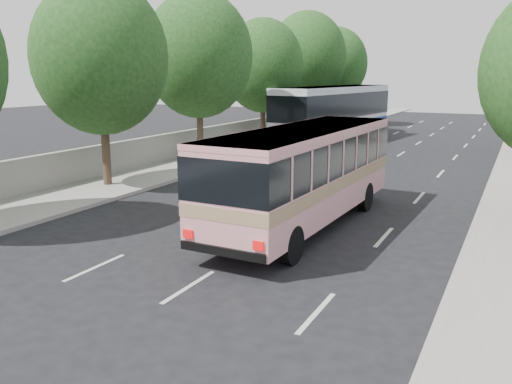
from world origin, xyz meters
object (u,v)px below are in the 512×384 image
Objects in this scene: pink_bus at (305,166)px; pink_taxi at (307,185)px; tour_coach_rear at (331,110)px; white_pickup at (299,159)px; tour_coach_front at (334,109)px.

pink_taxi is (-1.02, 2.87, -1.23)m from pink_bus.
tour_coach_rear is (-6.84, 23.09, 1.25)m from pink_taxi.
tour_coach_front reaches higher than white_pickup.
pink_taxi is 0.40× the size of tour_coach_rear.
white_pickup is (-3.85, 9.10, -1.32)m from pink_bus.
white_pickup is at bearing 114.91° from pink_bus.
tour_coach_front is 4.89m from tour_coach_rear.
pink_taxi is at bearing -66.96° from tour_coach_front.
tour_coach_rear is at bearing 118.40° from tour_coach_front.
tour_coach_rear is (-7.85, 25.96, 0.02)m from pink_bus.
tour_coach_front is 1.20× the size of tour_coach_rear.
tour_coach_front is at bearing 107.93° from pink_bus.
tour_coach_rear reaches higher than white_pickup.
pink_bus is 0.75× the size of tour_coach_front.
tour_coach_rear is at bearing 99.82° from pink_taxi.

